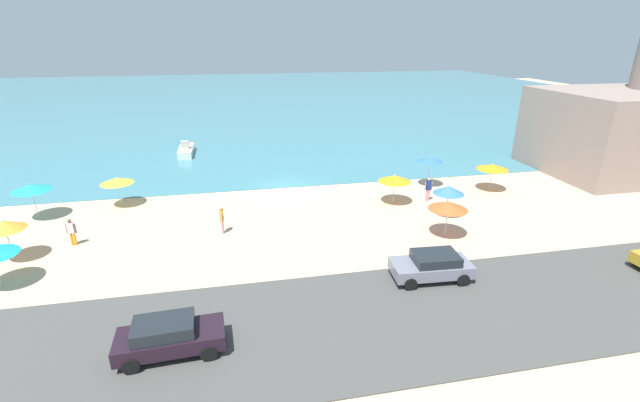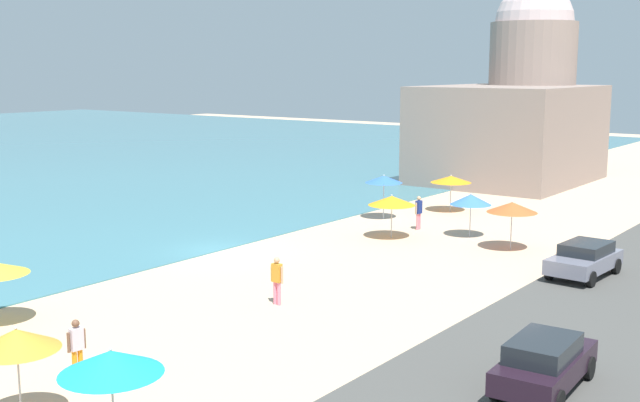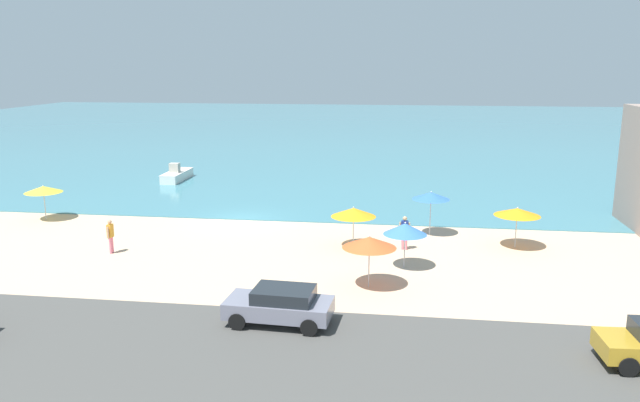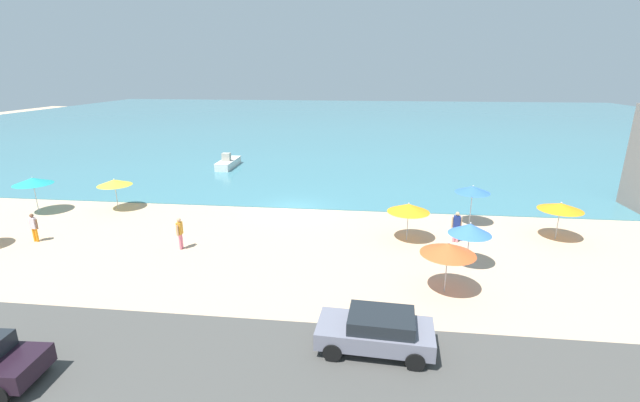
% 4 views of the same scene
% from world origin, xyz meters
% --- Properties ---
extents(ground_plane, '(160.00, 160.00, 0.00)m').
position_xyz_m(ground_plane, '(0.00, 0.00, 0.00)').
color(ground_plane, '#CEAD8B').
extents(sea, '(150.00, 110.00, 0.05)m').
position_xyz_m(sea, '(0.00, 55.00, 0.03)').
color(sea, teal).
rests_on(sea, ground_plane).
extents(coastal_road, '(80.00, 8.00, 0.06)m').
position_xyz_m(coastal_road, '(0.00, -18.00, 0.03)').
color(coastal_road, '#494845').
rests_on(coastal_road, ground_plane).
extents(beach_umbrella_0, '(2.30, 2.30, 2.21)m').
position_xyz_m(beach_umbrella_0, '(-12.25, -1.52, 1.94)').
color(beach_umbrella_0, '#B2B2B7').
rests_on(beach_umbrella_0, ground_plane).
extents(beach_umbrella_1, '(2.10, 2.10, 2.56)m').
position_xyz_m(beach_umbrella_1, '(11.58, -1.84, 2.29)').
color(beach_umbrella_1, '#B2B2B7').
rests_on(beach_umbrella_1, ground_plane).
extents(beach_umbrella_2, '(2.09, 2.09, 2.27)m').
position_xyz_m(beach_umbrella_2, '(10.16, -7.94, 1.93)').
color(beach_umbrella_2, '#B2B2B7').
rests_on(beach_umbrella_2, ground_plane).
extents(beach_umbrella_3, '(2.42, 2.42, 2.23)m').
position_xyz_m(beach_umbrella_3, '(16.01, -3.76, 1.96)').
color(beach_umbrella_3, '#B2B2B7').
rests_on(beach_umbrella_3, ground_plane).
extents(beach_umbrella_4, '(2.37, 2.37, 2.36)m').
position_xyz_m(beach_umbrella_4, '(8.63, -10.82, 2.04)').
color(beach_umbrella_4, '#B2B2B7').
rests_on(beach_umbrella_4, ground_plane).
extents(beach_umbrella_8, '(2.39, 2.39, 2.24)m').
position_xyz_m(beach_umbrella_8, '(7.44, -4.92, 1.93)').
color(beach_umbrella_8, '#B2B2B7').
rests_on(beach_umbrella_8, ground_plane).
extents(bather_0, '(0.57, 0.25, 1.81)m').
position_xyz_m(bather_0, '(10.15, -4.94, 1.02)').
color(bather_0, pink).
rests_on(bather_0, ground_plane).
extents(bather_2, '(0.23, 0.57, 1.78)m').
position_xyz_m(bather_2, '(-4.88, -7.66, 1.00)').
color(bather_2, pink).
rests_on(bather_2, ground_plane).
extents(parked_car_1, '(4.07, 2.12, 1.40)m').
position_xyz_m(parked_car_1, '(5.59, -15.35, 0.81)').
color(parked_car_1, slate).
rests_on(parked_car_1, coastal_road).
extents(skiff_nearshore, '(1.44, 4.90, 1.50)m').
position_xyz_m(skiff_nearshore, '(-8.82, 12.37, 0.47)').
color(skiff_nearshore, white).
rests_on(skiff_nearshore, sea).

